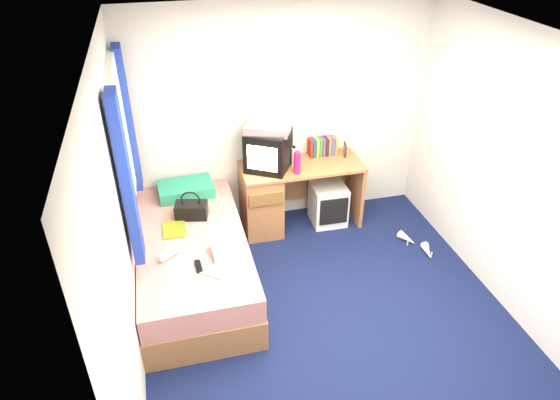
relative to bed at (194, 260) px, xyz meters
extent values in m
plane|color=#0C1438|center=(1.10, -0.70, -0.27)|extent=(3.40, 3.40, 0.00)
plane|color=white|center=(1.10, -0.70, 2.13)|extent=(3.40, 3.40, 0.00)
plane|color=silver|center=(1.10, 1.00, 0.93)|extent=(3.20, 0.00, 3.20)
plane|color=silver|center=(1.10, -2.40, 0.93)|extent=(3.20, 0.00, 3.20)
plane|color=silver|center=(-0.50, -0.70, 0.93)|extent=(0.00, 3.40, 3.40)
plane|color=silver|center=(2.70, -0.70, 0.93)|extent=(0.00, 3.40, 3.40)
cube|color=#A46F44|center=(0.00, 0.00, -0.12)|extent=(1.00, 2.00, 0.30)
cube|color=brown|center=(0.50, -0.40, -0.11)|extent=(0.02, 0.70, 0.18)
cube|color=silver|center=(0.00, 0.00, 0.15)|extent=(0.98, 1.98, 0.24)
cube|color=#167591|center=(0.03, 0.77, 0.33)|extent=(0.58, 0.39, 0.12)
cube|color=#A46F44|center=(1.26, 0.72, 0.47)|extent=(1.30, 0.55, 0.03)
cube|color=#A46F44|center=(0.81, 0.72, 0.09)|extent=(0.40, 0.52, 0.72)
cube|color=#A46F44|center=(1.89, 0.72, 0.09)|extent=(0.04, 0.52, 0.72)
cube|color=#A46F44|center=(1.51, 0.97, 0.18)|extent=(0.78, 0.03, 0.55)
cube|color=white|center=(1.57, 0.68, -0.04)|extent=(0.38, 0.38, 0.46)
cube|color=black|center=(0.90, 0.74, 0.69)|extent=(0.56, 0.55, 0.42)
cube|color=#F6F29B|center=(0.80, 0.57, 0.69)|extent=(0.28, 0.18, 0.26)
cube|color=#ADADAF|center=(0.90, 0.74, 0.94)|extent=(0.54, 0.47, 0.08)
cube|color=maroon|center=(1.41, 0.90, 0.58)|extent=(0.03, 0.13, 0.20)
cube|color=navy|center=(1.45, 0.90, 0.58)|extent=(0.03, 0.13, 0.20)
cube|color=gold|center=(1.48, 0.90, 0.58)|extent=(0.03, 0.13, 0.20)
cube|color=#337F33|center=(1.52, 0.90, 0.58)|extent=(0.03, 0.13, 0.20)
cube|color=#7F337F|center=(1.55, 0.90, 0.58)|extent=(0.03, 0.13, 0.20)
cube|color=#262626|center=(1.59, 0.90, 0.58)|extent=(0.03, 0.13, 0.20)
cube|color=#B26633|center=(1.62, 0.90, 0.58)|extent=(0.03, 0.13, 0.20)
cube|color=#4C4C99|center=(1.66, 0.90, 0.58)|extent=(0.03, 0.13, 0.20)
cube|color=olive|center=(1.69, 0.90, 0.58)|extent=(0.03, 0.13, 0.20)
cube|color=black|center=(1.78, 0.83, 0.55)|extent=(0.05, 0.12, 0.14)
cylinder|color=#C41B62|center=(1.16, 0.56, 0.60)|extent=(0.08, 0.08, 0.23)
cylinder|color=white|center=(1.18, 0.75, 0.58)|extent=(0.06, 0.06, 0.19)
cube|color=black|center=(0.04, 0.32, 0.35)|extent=(0.34, 0.23, 0.15)
torus|color=black|center=(0.04, 0.32, 0.47)|extent=(0.19, 0.06, 0.19)
cube|color=silver|center=(0.29, -0.32, 0.32)|extent=(0.29, 0.24, 0.09)
cube|color=#C9E819|center=(-0.14, 0.14, 0.28)|extent=(0.21, 0.28, 0.01)
cylinder|color=white|center=(-0.21, -0.25, 0.31)|extent=(0.20, 0.17, 0.07)
cube|color=yellow|center=(0.12, -0.58, 0.28)|extent=(0.21, 0.19, 0.01)
cube|color=black|center=(0.02, -0.45, 0.28)|extent=(0.06, 0.16, 0.02)
cube|color=silver|center=(-0.48, 0.20, 1.18)|extent=(0.02, 0.90, 1.10)
cube|color=white|center=(-0.47, 0.20, 1.77)|extent=(0.06, 1.06, 0.08)
cube|color=white|center=(-0.47, 0.20, 0.59)|extent=(0.06, 1.06, 0.08)
cube|color=navy|center=(-0.43, -0.39, 1.13)|extent=(0.08, 0.24, 1.40)
cube|color=navy|center=(-0.43, 0.79, 1.13)|extent=(0.08, 0.24, 1.40)
cone|color=white|center=(2.29, 0.09, -0.23)|extent=(0.17, 0.24, 0.09)
cone|color=white|center=(2.39, -0.16, -0.23)|extent=(0.13, 0.23, 0.09)
camera|label=1|loc=(-0.10, -3.78, 2.98)|focal=32.00mm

